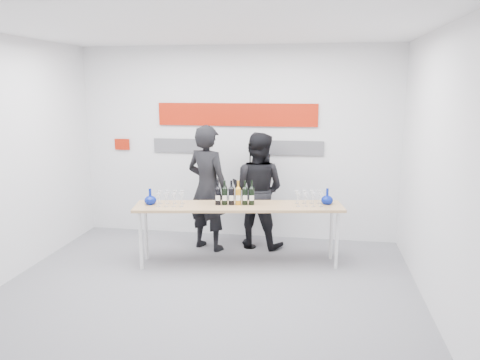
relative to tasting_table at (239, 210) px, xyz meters
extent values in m
plane|color=slate|center=(-0.24, -0.75, -0.77)|extent=(5.00, 5.00, 0.00)
cube|color=silver|center=(-0.24, 1.25, 0.73)|extent=(5.00, 0.04, 3.00)
cube|color=#A91A07|center=(-0.24, 1.22, 1.18)|extent=(2.50, 0.02, 0.35)
cube|color=#59595E|center=(-1.14, 1.22, 0.68)|extent=(0.90, 0.02, 0.22)
cube|color=#59595E|center=(0.66, 1.22, 0.68)|extent=(0.90, 0.02, 0.22)
cube|color=#A91A07|center=(-2.14, 1.22, 0.68)|extent=(0.25, 0.02, 0.18)
cube|color=tan|center=(0.00, 0.00, 0.04)|extent=(2.82, 1.01, 0.04)
cylinder|color=silver|center=(-1.24, -0.40, -0.37)|extent=(0.05, 0.05, 0.79)
cylinder|color=silver|center=(1.30, 0.03, -0.37)|extent=(0.05, 0.05, 0.79)
cylinder|color=silver|center=(-1.30, -0.03, -0.37)|extent=(0.05, 0.05, 0.79)
cylinder|color=silver|center=(1.24, 0.40, -0.37)|extent=(0.05, 0.05, 0.79)
imported|color=black|center=(-0.56, 0.55, 0.16)|extent=(0.79, 0.67, 1.85)
imported|color=black|center=(0.15, 0.80, 0.10)|extent=(0.97, 0.84, 1.72)
cylinder|color=black|center=(0.05, 0.68, -0.76)|extent=(0.19, 0.19, 0.02)
cylinder|color=black|center=(0.05, 0.68, 0.01)|extent=(0.02, 0.02, 1.54)
sphere|color=black|center=(0.05, 0.65, 0.80)|extent=(0.05, 0.05, 0.05)
camera|label=1|loc=(1.00, -5.96, 1.63)|focal=35.00mm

